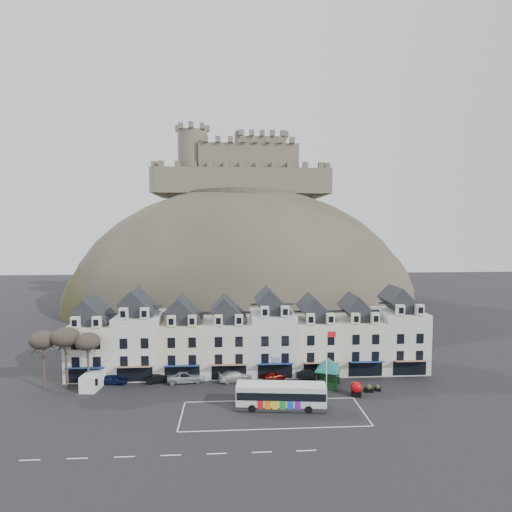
{
  "coord_description": "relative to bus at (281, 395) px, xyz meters",
  "views": [
    {
      "loc": [
        -2.92,
        -45.28,
        22.39
      ],
      "look_at": [
        1.31,
        24.0,
        17.5
      ],
      "focal_mm": 28.0,
      "sensor_mm": 36.0,
      "label": 1
    }
  ],
  "objects": [
    {
      "name": "ground",
      "position": [
        -3.1,
        -2.56,
        -1.72
      ],
      "size": [
        300.0,
        300.0,
        0.0
      ],
      "primitive_type": "plane",
      "color": "black",
      "rests_on": "ground"
    },
    {
      "name": "coach_bay_markings",
      "position": [
        -1.1,
        -1.31,
        -1.72
      ],
      "size": [
        22.0,
        7.5,
        0.01
      ],
      "primitive_type": "cube",
      "color": "silver",
      "rests_on": "ground"
    },
    {
      "name": "townhouse_terrace",
      "position": [
        -2.96,
        13.41,
        3.58
      ],
      "size": [
        54.4,
        9.35,
        11.8
      ],
      "color": "silver",
      "rests_on": "ground"
    },
    {
      "name": "castle_hill",
      "position": [
        -1.85,
        66.39,
        -1.62
      ],
      "size": [
        100.0,
        76.0,
        68.0
      ],
      "color": "#38332B",
      "rests_on": "ground"
    },
    {
      "name": "castle",
      "position": [
        -2.59,
        73.37,
        38.47
      ],
      "size": [
        50.2,
        22.2,
        22.0
      ],
      "color": "#655E4D",
      "rests_on": "ground"
    },
    {
      "name": "tree_left_far",
      "position": [
        -32.1,
        7.94,
        5.17
      ],
      "size": [
        3.61,
        3.61,
        8.24
      ],
      "color": "#362B22",
      "rests_on": "ground"
    },
    {
      "name": "tree_left_mid",
      "position": [
        -29.1,
        7.94,
        5.52
      ],
      "size": [
        3.78,
        3.78,
        8.64
      ],
      "color": "#362B22",
      "rests_on": "ground"
    },
    {
      "name": "tree_left_near",
      "position": [
        -26.1,
        7.94,
        4.83
      ],
      "size": [
        3.43,
        3.43,
        7.84
      ],
      "color": "#362B22",
      "rests_on": "ground"
    },
    {
      "name": "bus",
      "position": [
        0.0,
        0.0,
        0.0
      ],
      "size": [
        11.26,
        3.7,
        3.12
      ],
      "rotation": [
        0.0,
        0.0,
        -0.1
      ],
      "color": "#262628",
      "rests_on": "ground"
    },
    {
      "name": "bus_shelter",
      "position": [
        7.47,
        6.36,
        1.52
      ],
      "size": [
        6.07,
        6.07,
        4.18
      ],
      "rotation": [
        0.0,
        0.0,
        -0.4
      ],
      "color": "black",
      "rests_on": "ground"
    },
    {
      "name": "red_buoy",
      "position": [
        10.53,
        3.17,
        -0.75
      ],
      "size": [
        1.58,
        1.58,
        1.91
      ],
      "rotation": [
        0.0,
        0.0,
        -0.27
      ],
      "color": "black",
      "rests_on": "ground"
    },
    {
      "name": "flagpole",
      "position": [
        6.82,
        4.15,
        3.29
      ],
      "size": [
        1.27,
        0.13,
        8.78
      ],
      "rotation": [
        0.0,
        0.0,
        0.0
      ],
      "color": "silver",
      "rests_on": "ground"
    },
    {
      "name": "white_van",
      "position": [
        -25.42,
        8.2,
        -0.6
      ],
      "size": [
        2.62,
        5.09,
        2.24
      ],
      "rotation": [
        0.0,
        0.0,
        -0.1
      ],
      "color": "white",
      "rests_on": "ground"
    },
    {
      "name": "planter_west",
      "position": [
        13.9,
        4.44,
        -1.28
      ],
      "size": [
        1.02,
        0.74,
        0.93
      ],
      "rotation": [
        0.0,
        0.0,
        -0.33
      ],
      "color": "black",
      "rests_on": "ground"
    },
    {
      "name": "planter_east",
      "position": [
        12.56,
        4.17,
        -1.19
      ],
      "size": [
        1.12,
        0.78,
        1.12
      ],
      "rotation": [
        0.0,
        0.0,
        0.01
      ],
      "color": "black",
      "rests_on": "ground"
    },
    {
      "name": "car_navy",
      "position": [
        -23.1,
        9.31,
        -1.03
      ],
      "size": [
        4.26,
        2.15,
        1.39
      ],
      "primitive_type": "imported",
      "rotation": [
        0.0,
        0.0,
        1.44
      ],
      "color": "#0B123B",
      "rests_on": "ground"
    },
    {
      "name": "car_black",
      "position": [
        -16.57,
        9.44,
        -1.09
      ],
      "size": [
        4.06,
        2.36,
        1.26
      ],
      "primitive_type": "imported",
      "rotation": [
        0.0,
        0.0,
        1.85
      ],
      "color": "black",
      "rests_on": "ground"
    },
    {
      "name": "car_silver",
      "position": [
        -12.7,
        9.44,
        -0.95
      ],
      "size": [
        5.72,
        3.14,
        1.55
      ],
      "primitive_type": "imported",
      "rotation": [
        0.0,
        0.0,
        1.68
      ],
      "color": "#B3B7BC",
      "rests_on": "ground"
    },
    {
      "name": "car_white",
      "position": [
        -5.54,
        9.32,
        -0.98
      ],
      "size": [
        5.48,
        3.45,
        1.48
      ],
      "primitive_type": "imported",
      "rotation": [
        0.0,
        0.0,
        1.86
      ],
      "color": "silver",
      "rests_on": "ground"
    },
    {
      "name": "car_maroon",
      "position": [
        0.17,
        9.44,
        -1.1
      ],
      "size": [
        3.96,
        2.63,
        1.25
      ],
      "primitive_type": "imported",
      "rotation": [
        0.0,
        0.0,
        1.92
      ],
      "color": "#610B05",
      "rests_on": "ground"
    },
    {
      "name": "car_charcoal",
      "position": [
        5.85,
        9.44,
        -0.95
      ],
      "size": [
        4.96,
        2.58,
        1.56
      ],
      "primitive_type": "imported",
      "rotation": [
        0.0,
        0.0,
        1.37
      ],
      "color": "black",
      "rests_on": "ground"
    }
  ]
}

